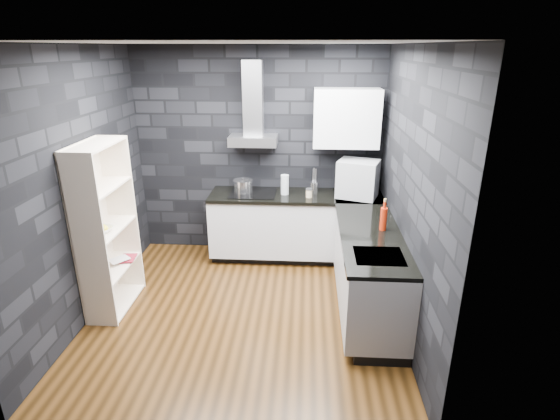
# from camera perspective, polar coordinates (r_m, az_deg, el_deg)

# --- Properties ---
(ground) EXTENTS (3.20, 3.20, 0.00)m
(ground) POSITION_cam_1_polar(r_m,az_deg,el_deg) (4.84, -4.60, -12.98)
(ground) COLOR #46290F
(ceiling) EXTENTS (3.20, 3.20, 0.00)m
(ceiling) POSITION_cam_1_polar(r_m,az_deg,el_deg) (4.03, -5.76, 20.93)
(ceiling) COLOR silver
(wall_back) EXTENTS (3.20, 0.05, 2.70)m
(wall_back) POSITION_cam_1_polar(r_m,az_deg,el_deg) (5.80, -2.74, 7.41)
(wall_back) COLOR black
(wall_back) RESTS_ON ground
(wall_front) EXTENTS (3.20, 0.05, 2.70)m
(wall_front) POSITION_cam_1_polar(r_m,az_deg,el_deg) (2.78, -10.08, -8.14)
(wall_front) COLOR black
(wall_front) RESTS_ON ground
(wall_left) EXTENTS (0.05, 3.20, 2.70)m
(wall_left) POSITION_cam_1_polar(r_m,az_deg,el_deg) (4.77, -24.84, 2.57)
(wall_left) COLOR black
(wall_left) RESTS_ON ground
(wall_right) EXTENTS (0.05, 3.20, 2.70)m
(wall_right) POSITION_cam_1_polar(r_m,az_deg,el_deg) (4.31, 16.77, 1.88)
(wall_right) COLOR black
(wall_right) RESTS_ON ground
(toekick_back) EXTENTS (2.18, 0.50, 0.10)m
(toekick_back) POSITION_cam_1_polar(r_m,az_deg,el_deg) (5.94, 2.00, -5.61)
(toekick_back) COLOR black
(toekick_back) RESTS_ON ground
(toekick_right) EXTENTS (0.50, 1.78, 0.10)m
(toekick_right) POSITION_cam_1_polar(r_m,az_deg,el_deg) (4.90, 11.62, -12.18)
(toekick_right) COLOR black
(toekick_right) RESTS_ON ground
(counter_back_cab) EXTENTS (2.20, 0.60, 0.76)m
(counter_back_cab) POSITION_cam_1_polar(r_m,az_deg,el_deg) (5.72, 2.04, -1.92)
(counter_back_cab) COLOR silver
(counter_back_cab) RESTS_ON ground
(counter_right_cab) EXTENTS (0.60, 1.80, 0.76)m
(counter_right_cab) POSITION_cam_1_polar(r_m,az_deg,el_deg) (4.68, 11.51, -7.74)
(counter_right_cab) COLOR silver
(counter_right_cab) RESTS_ON ground
(counter_back_top) EXTENTS (2.20, 0.62, 0.04)m
(counter_back_top) POSITION_cam_1_polar(r_m,az_deg,el_deg) (5.57, 2.09, 1.84)
(counter_back_top) COLOR black
(counter_back_top) RESTS_ON counter_back_cab
(counter_right_top) EXTENTS (0.62, 1.80, 0.04)m
(counter_right_top) POSITION_cam_1_polar(r_m,az_deg,el_deg) (4.51, 11.74, -3.26)
(counter_right_top) COLOR black
(counter_right_top) RESTS_ON counter_right_cab
(counter_corner_top) EXTENTS (0.62, 0.62, 0.04)m
(counter_corner_top) POSITION_cam_1_polar(r_m,az_deg,el_deg) (5.62, 10.28, 1.68)
(counter_corner_top) COLOR black
(counter_corner_top) RESTS_ON counter_right_cab
(hood_body) EXTENTS (0.60, 0.34, 0.12)m
(hood_body) POSITION_cam_1_polar(r_m,az_deg,el_deg) (5.57, -3.51, 9.06)
(hood_body) COLOR #B2B2B7
(hood_body) RESTS_ON wall_back
(hood_chimney) EXTENTS (0.24, 0.20, 0.90)m
(hood_chimney) POSITION_cam_1_polar(r_m,az_deg,el_deg) (5.56, -3.54, 14.37)
(hood_chimney) COLOR #B2B2B7
(hood_chimney) RESTS_ON hood_body
(upper_cabinet) EXTENTS (0.80, 0.35, 0.70)m
(upper_cabinet) POSITION_cam_1_polar(r_m,az_deg,el_deg) (5.49, 8.67, 11.78)
(upper_cabinet) COLOR silver
(upper_cabinet) RESTS_ON wall_back
(cooktop) EXTENTS (0.58, 0.50, 0.01)m
(cooktop) POSITION_cam_1_polar(r_m,az_deg,el_deg) (5.61, -3.53, 2.24)
(cooktop) COLOR black
(cooktop) RESTS_ON counter_back_top
(sink_rim) EXTENTS (0.44, 0.40, 0.01)m
(sink_rim) POSITION_cam_1_polar(r_m,az_deg,el_deg) (4.06, 12.81, -5.93)
(sink_rim) COLOR #B2B2B7
(sink_rim) RESTS_ON counter_right_top
(pot) EXTENTS (0.28, 0.28, 0.14)m
(pot) POSITION_cam_1_polar(r_m,az_deg,el_deg) (5.64, -4.84, 3.11)
(pot) COLOR silver
(pot) RESTS_ON cooktop
(glass_vase) EXTENTS (0.13, 0.13, 0.25)m
(glass_vase) POSITION_cam_1_polar(r_m,az_deg,el_deg) (5.54, 0.63, 3.32)
(glass_vase) COLOR silver
(glass_vase) RESTS_ON counter_back_top
(storage_jar) EXTENTS (0.09, 0.09, 0.10)m
(storage_jar) POSITION_cam_1_polar(r_m,az_deg,el_deg) (5.46, 3.81, 2.16)
(storage_jar) COLOR #D1B98B
(storage_jar) RESTS_ON counter_back_top
(utensil_crock) EXTENTS (0.13, 0.13, 0.13)m
(utensil_crock) POSITION_cam_1_polar(r_m,az_deg,el_deg) (5.64, 4.45, 2.98)
(utensil_crock) COLOR silver
(utensil_crock) RESTS_ON counter_back_top
(appliance_garage) EXTENTS (0.57, 0.50, 0.47)m
(appliance_garage) POSITION_cam_1_polar(r_m,az_deg,el_deg) (5.50, 10.13, 3.97)
(appliance_garage) COLOR #A0A2A7
(appliance_garage) RESTS_ON counter_back_top
(red_bottle) EXTENTS (0.08, 0.08, 0.24)m
(red_bottle) POSITION_cam_1_polar(r_m,az_deg,el_deg) (4.57, 13.36, -1.16)
(red_bottle) COLOR #A0200A
(red_bottle) RESTS_ON counter_right_top
(bookshelf) EXTENTS (0.36, 0.81, 1.80)m
(bookshelf) POSITION_cam_1_polar(r_m,az_deg,el_deg) (4.85, -21.72, -2.35)
(bookshelf) COLOR #F6E4CA
(bookshelf) RESTS_ON ground
(fruit_bowl) EXTENTS (0.28, 0.28, 0.05)m
(fruit_bowl) POSITION_cam_1_polar(r_m,az_deg,el_deg) (4.75, -22.26, -2.40)
(fruit_bowl) COLOR white
(fruit_bowl) RESTS_ON bookshelf
(book_red) EXTENTS (0.16, 0.04, 0.22)m
(book_red) POSITION_cam_1_polar(r_m,az_deg,el_deg) (5.12, -20.26, -4.97)
(book_red) COLOR maroon
(book_red) RESTS_ON bookshelf
(book_second) EXTENTS (0.12, 0.11, 0.20)m
(book_second) POSITION_cam_1_polar(r_m,az_deg,el_deg) (5.10, -20.77, -4.87)
(book_second) COLOR #B2B2B2
(book_second) RESTS_ON bookshelf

